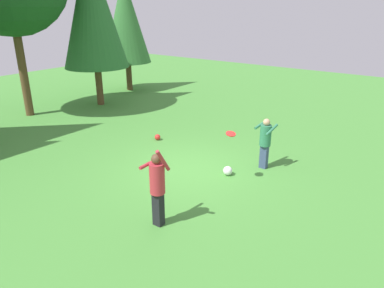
{
  "coord_description": "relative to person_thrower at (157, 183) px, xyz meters",
  "views": [
    {
      "loc": [
        -8.04,
        -5.97,
        4.71
      ],
      "look_at": [
        -0.39,
        -0.38,
        1.05
      ],
      "focal_mm": 33.77,
      "sensor_mm": 36.0,
      "label": 1
    }
  ],
  "objects": [
    {
      "name": "ground_plane",
      "position": [
        2.78,
        1.18,
        -1.05
      ],
      "size": [
        40.0,
        40.0,
        0.0
      ],
      "primitive_type": "plane",
      "color": "#478C38"
    },
    {
      "name": "person_thrower",
      "position": [
        0.0,
        0.0,
        0.0
      ],
      "size": [
        0.61,
        0.52,
        1.93
      ],
      "rotation": [
        0.0,
        0.0,
        -0.09
      ],
      "color": "black",
      "rests_on": "ground_plane"
    },
    {
      "name": "person_catcher",
      "position": [
        4.25,
        -0.57,
        -0.12
      ],
      "size": [
        0.63,
        0.58,
        1.58
      ],
      "rotation": [
        0.0,
        0.0,
        2.93
      ],
      "color": "#38476B",
      "rests_on": "ground_plane"
    },
    {
      "name": "frisbee",
      "position": [
        2.72,
        -0.24,
        0.43
      ],
      "size": [
        0.36,
        0.36,
        0.09
      ],
      "color": "red"
    },
    {
      "name": "ball_red",
      "position": [
        4.16,
        3.69,
        -0.94
      ],
      "size": [
        0.22,
        0.22,
        0.22
      ],
      "primitive_type": "sphere",
      "color": "red",
      "rests_on": "ground_plane"
    },
    {
      "name": "ball_white",
      "position": [
        3.15,
        0.05,
        -0.91
      ],
      "size": [
        0.27,
        0.27,
        0.27
      ],
      "primitive_type": "sphere",
      "color": "white",
      "rests_on": "ground_plane"
    },
    {
      "name": "tree_right",
      "position": [
        6.37,
        9.44,
        3.53
      ],
      "size": [
        3.06,
        3.06,
        7.32
      ],
      "color": "brown",
      "rests_on": "ground_plane"
    },
    {
      "name": "tree_far_right",
      "position": [
        9.63,
        10.67,
        2.89
      ],
      "size": [
        2.64,
        2.64,
        6.31
      ],
      "color": "brown",
      "rests_on": "ground_plane"
    }
  ]
}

